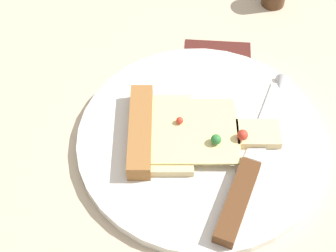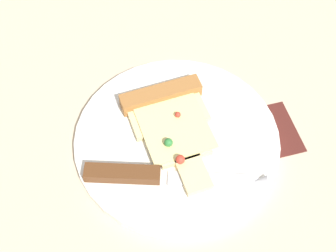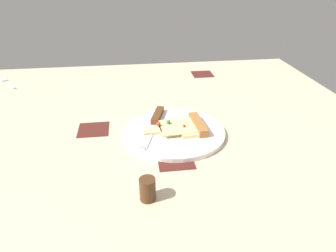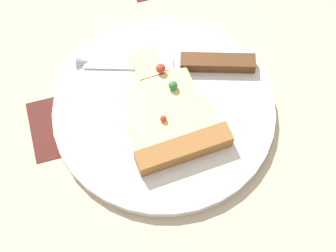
# 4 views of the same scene
# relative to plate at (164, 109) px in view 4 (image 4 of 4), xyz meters

# --- Properties ---
(ground_plane) EXTENTS (1.49, 1.49, 0.03)m
(ground_plane) POSITION_rel_plate_xyz_m (-0.06, 0.10, -0.02)
(ground_plane) COLOR #C6B293
(ground_plane) RESTS_ON ground
(plate) EXTENTS (0.29, 0.29, 0.01)m
(plate) POSITION_rel_plate_xyz_m (0.00, 0.00, 0.00)
(plate) COLOR white
(plate) RESTS_ON ground_plane
(pizza_slice) EXTENTS (0.12, 0.18, 0.03)m
(pizza_slice) POSITION_rel_plate_xyz_m (0.00, -0.03, 0.01)
(pizza_slice) COLOR beige
(pizza_slice) RESTS_ON plate
(knife) EXTENTS (0.24, 0.09, 0.02)m
(knife) POSITION_rel_plate_xyz_m (0.04, 0.05, 0.01)
(knife) COLOR silver
(knife) RESTS_ON plate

